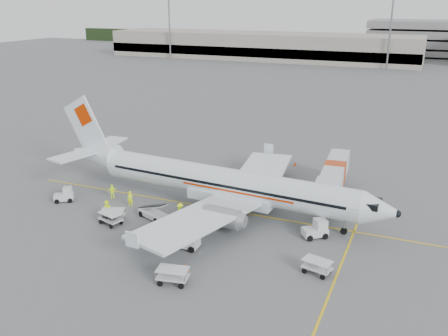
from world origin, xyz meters
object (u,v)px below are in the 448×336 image
(jet_bridge, at_px, (334,180))
(belt_loader, at_px, (153,207))
(tug_aft, at_px, (64,195))
(tug_mid, at_px, (186,239))
(aircraft, at_px, (225,163))
(tug_fore, at_px, (315,229))

(jet_bridge, xyz_separation_m, belt_loader, (-15.21, -12.62, -0.75))
(tug_aft, bearing_deg, tug_mid, -47.99)
(aircraft, distance_m, tug_mid, 9.88)
(jet_bridge, height_order, belt_loader, jet_bridge)
(aircraft, relative_size, belt_loader, 8.30)
(tug_aft, bearing_deg, belt_loader, -33.81)
(tug_mid, relative_size, tug_aft, 1.13)
(tug_fore, bearing_deg, tug_aft, 146.11)
(tug_fore, bearing_deg, belt_loader, 149.34)
(belt_loader, relative_size, tug_aft, 2.20)
(belt_loader, bearing_deg, tug_mid, -14.88)
(aircraft, height_order, tug_mid, aircraft)
(aircraft, distance_m, tug_fore, 11.11)
(tug_aft, bearing_deg, jet_bridge, -8.03)
(tug_fore, bearing_deg, aircraft, 127.12)
(tug_mid, bearing_deg, belt_loader, 141.01)
(aircraft, distance_m, jet_bridge, 12.81)
(jet_bridge, height_order, tug_fore, jet_bridge)
(belt_loader, distance_m, tug_aft, 11.07)
(belt_loader, distance_m, tug_fore, 15.76)
(tug_mid, bearing_deg, tug_aft, 163.16)
(jet_bridge, distance_m, tug_mid, 19.38)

